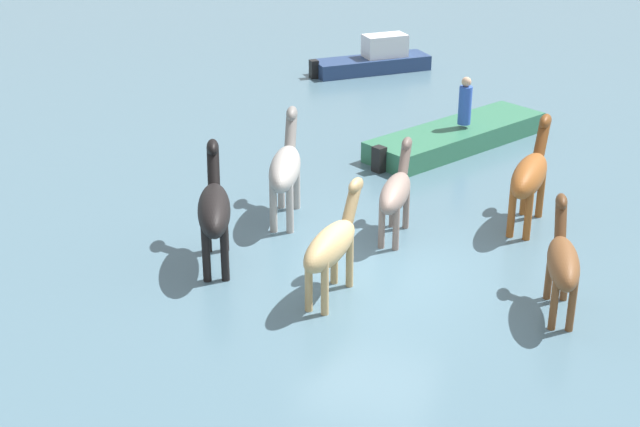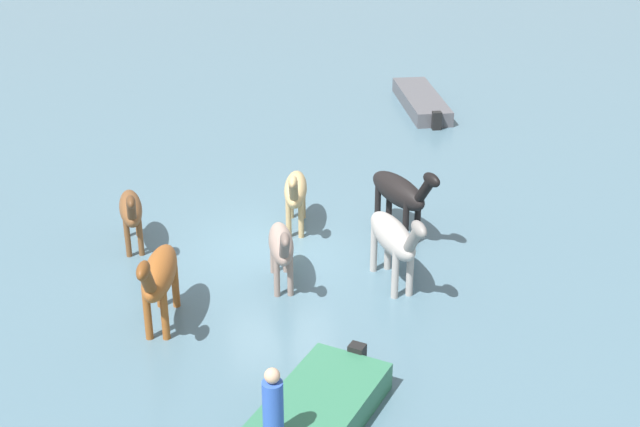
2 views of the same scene
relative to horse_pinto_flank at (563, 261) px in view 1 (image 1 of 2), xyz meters
name	(u,v)px [view 1 (image 1 of 2)]	position (x,y,z in m)	size (l,w,h in m)	color
ground_plane	(372,272)	(0.47, 3.34, -0.94)	(149.07, 149.07, 0.00)	#476675
horse_pinto_flank	(563,261)	(0.00, 0.00, 0.00)	(2.22, 0.76, 1.71)	brown
horse_rear_stallion	(332,244)	(-0.59, 3.80, 0.05)	(2.34, 0.75, 1.81)	tan
horse_gray_outer	(214,209)	(0.00, 6.20, 0.16)	(2.53, 1.37, 2.01)	black
horse_dark_mare	(396,192)	(2.13, 3.29, 0.00)	(2.20, 0.55, 1.72)	gray
horse_lead	(530,174)	(3.44, 0.86, 0.15)	(2.58, 0.82, 2.00)	brown
horse_dun_straggler	(285,167)	(2.34, 5.63, 0.17)	(2.61, 1.00, 2.02)	#9E9993
boat_motor_center	(456,140)	(7.72, 2.99, -0.77)	(5.16, 4.02, 0.76)	#2D6B4C
boat_launch_far	(374,62)	(14.02, 6.67, -0.64)	(3.14, 3.60, 1.31)	navy
person_boatman_standing	(465,102)	(7.73, 2.82, 0.21)	(0.32, 0.32, 1.19)	#2D51B2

